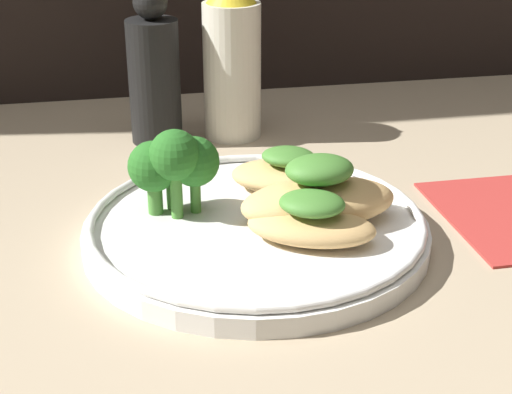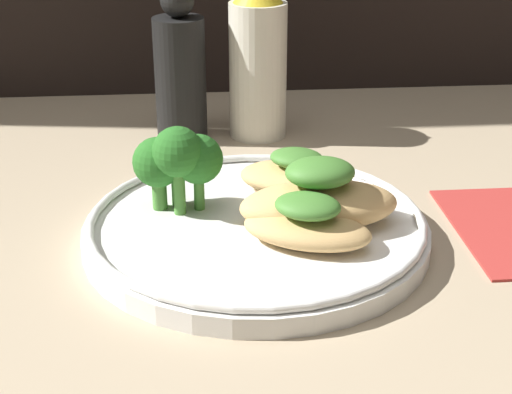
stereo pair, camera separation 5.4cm
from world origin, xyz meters
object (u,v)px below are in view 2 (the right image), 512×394
pepper_grinder (180,71)px  plate (256,228)px  sauce_bottle (258,60)px  broccoli_bunch (177,160)px

pepper_grinder → plate: bearing=-76.6°
sauce_bottle → pepper_grinder: sauce_bottle is taller
broccoli_bunch → sauce_bottle: bearing=68.7°
plate → sauce_bottle: bearing=84.6°
plate → sauce_bottle: size_ratio=1.58×
broccoli_bunch → sauce_bottle: 20.29cm
pepper_grinder → sauce_bottle: bearing=0.0°
sauce_bottle → pepper_grinder: bearing=180.0°
sauce_bottle → pepper_grinder: (-7.14, 0.00, -0.91)cm
broccoli_bunch → sauce_bottle: sauce_bottle is taller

